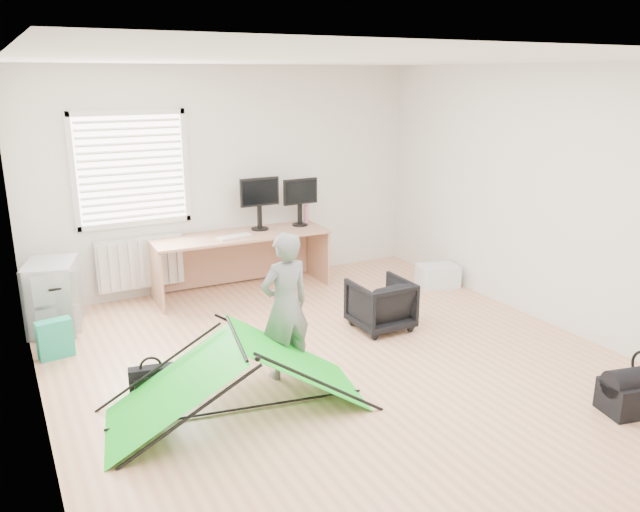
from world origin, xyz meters
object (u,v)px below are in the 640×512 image
office_chair (381,304)px  person (285,306)px  monitor_left (259,211)px  laptop_bag (152,382)px  duffel_bag (640,395)px  storage_crate (438,276)px  thermos (306,215)px  monitor_right (300,208)px  desk (242,263)px  filing_cabinet (53,296)px  kite (238,375)px

office_chair → person: bearing=20.7°
monitor_left → laptop_bag: bearing=-130.4°
monitor_left → duffel_bag: bearing=-71.1°
person → storage_crate: (2.73, 1.30, -0.52)m
thermos → office_chair: size_ratio=0.43×
office_chair → storage_crate: 1.61m
person → laptop_bag: (-1.15, 0.15, -0.52)m
monitor_right → duffel_bag: (0.91, -4.25, -0.82)m
desk → person: 2.36m
desk → laptop_bag: bearing=-125.6°
storage_crate → thermos: bearing=140.3°
desk → office_chair: size_ratio=3.62×
desk → monitor_right: 1.02m
desk → laptop_bag: desk is taller
laptop_bag → office_chair: bearing=18.8°
office_chair → monitor_left: bearing=-73.5°
desk → office_chair: (0.85, -1.79, -0.10)m
thermos → storage_crate: size_ratio=0.51×
person → monitor_right: bearing=-126.7°
monitor_left → storage_crate: size_ratio=1.02×
filing_cabinet → storage_crate: (4.42, -0.79, -0.23)m
monitor_left → duffel_bag: 4.60m
monitor_right → person: size_ratio=0.35×
desk → kite: desk is taller
storage_crate → laptop_bag: size_ratio=1.33×
storage_crate → duffel_bag: storage_crate is taller
monitor_right → office_chair: monitor_right is taller
office_chair → person: 1.47m
desk → office_chair: 1.99m
storage_crate → monitor_right: bearing=143.1°
desk → filing_cabinet: size_ratio=2.90×
storage_crate → kite: bearing=-153.0°
desk → monitor_right: (0.84, 0.07, 0.59)m
filing_cabinet → person: bearing=-35.2°
duffel_bag → laptop_bag: bearing=161.8°
thermos → laptop_bag: size_ratio=0.69×
filing_cabinet → person: 2.70m
monitor_left → monitor_right: (0.54, -0.04, -0.02)m
desk → duffel_bag: bearing=-65.7°
monitor_right → person: 2.72m
person → kite: bearing=25.6°
person → duffel_bag: bearing=132.1°
monitor_left → person: bearing=-107.7°
duffel_bag → monitor_right: bearing=115.0°
kite → storage_crate: 3.74m
filing_cabinet → person: person is taller
monitor_left → thermos: monitor_left is taller
monitor_right → duffel_bag: monitor_right is taller
monitor_right → kite: bearing=-126.2°
monitor_right → office_chair: 1.98m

